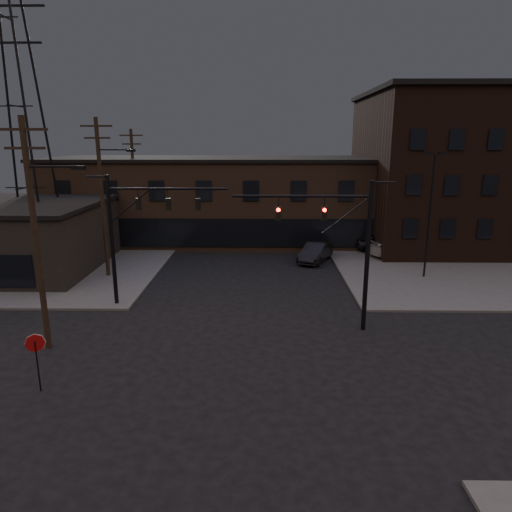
{
  "coord_description": "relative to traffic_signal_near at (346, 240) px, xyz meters",
  "views": [
    {
      "loc": [
        1.05,
        -18.55,
        9.93
      ],
      "look_at": [
        0.66,
        6.76,
        3.5
      ],
      "focal_mm": 32.0,
      "sensor_mm": 36.0,
      "label": 1
    }
  ],
  "objects": [
    {
      "name": "building_right",
      "position": [
        16.64,
        21.5,
        2.07
      ],
      "size": [
        22.0,
        16.0,
        14.0
      ],
      "primitive_type": "cube",
      "color": "black",
      "rests_on": "ground"
    },
    {
      "name": "parked_car_lot_b",
      "position": [
        7.46,
        15.67,
        -4.03
      ],
      "size": [
        5.56,
        3.59,
        1.5
      ],
      "primitive_type": "imported",
      "rotation": [
        0.0,
        0.0,
        1.89
      ],
      "color": "silver",
      "rests_on": "sidewalk_ne"
    },
    {
      "name": "utility_pole_far",
      "position": [
        -16.86,
        21.5,
        0.85
      ],
      "size": [
        2.2,
        0.28,
        11.0
      ],
      "color": "black",
      "rests_on": "ground"
    },
    {
      "name": "sidewalk_nw",
      "position": [
        -27.36,
        17.5,
        -4.86
      ],
      "size": [
        30.0,
        30.0,
        0.15
      ],
      "primitive_type": "cube",
      "color": "#474744",
      "rests_on": "ground"
    },
    {
      "name": "transmission_tower",
      "position": [
        -23.36,
        13.5,
        7.57
      ],
      "size": [
        7.0,
        7.0,
        25.0
      ],
      "primitive_type": null,
      "color": "black",
      "rests_on": "ground"
    },
    {
      "name": "building_row",
      "position": [
        -5.36,
        23.5,
        -0.93
      ],
      "size": [
        40.0,
        12.0,
        8.0
      ],
      "primitive_type": "cube",
      "color": "#4A3427",
      "rests_on": "ground"
    },
    {
      "name": "ground",
      "position": [
        -5.36,
        -4.5,
        -4.93
      ],
      "size": [
        140.0,
        140.0,
        0.0
      ],
      "primitive_type": "plane",
      "color": "black",
      "rests_on": "ground"
    },
    {
      "name": "sidewalk_ne",
      "position": [
        16.64,
        17.5,
        -4.86
      ],
      "size": [
        30.0,
        30.0,
        0.15
      ],
      "primitive_type": "cube",
      "color": "#474744",
      "rests_on": "ground"
    },
    {
      "name": "utility_pole_mid",
      "position": [
        -15.79,
        9.5,
        1.19
      ],
      "size": [
        3.7,
        0.28,
        11.5
      ],
      "color": "black",
      "rests_on": "ground"
    },
    {
      "name": "traffic_signal_near",
      "position": [
        0.0,
        0.0,
        0.0
      ],
      "size": [
        7.12,
        0.24,
        8.0
      ],
      "color": "black",
      "rests_on": "ground"
    },
    {
      "name": "parked_car_lot_a",
      "position": [
        6.62,
        16.85,
        -3.96
      ],
      "size": [
        5.16,
        3.38,
        1.63
      ],
      "primitive_type": "imported",
      "rotation": [
        0.0,
        0.0,
        1.24
      ],
      "color": "black",
      "rests_on": "sidewalk_ne"
    },
    {
      "name": "lot_light_a",
      "position": [
        7.64,
        9.5,
        0.58
      ],
      "size": [
        1.5,
        0.28,
        9.14
      ],
      "color": "black",
      "rests_on": "ground"
    },
    {
      "name": "lot_light_b",
      "position": [
        13.64,
        14.5,
        0.58
      ],
      "size": [
        1.5,
        0.28,
        9.14
      ],
      "color": "black",
      "rests_on": "ground"
    },
    {
      "name": "traffic_signal_far",
      "position": [
        -12.07,
        3.5,
        0.08
      ],
      "size": [
        7.12,
        0.24,
        8.0
      ],
      "color": "black",
      "rests_on": "ground"
    },
    {
      "name": "stop_sign",
      "position": [
        -13.36,
        -6.49,
        -3.09
      ],
      "size": [
        0.72,
        0.33,
        2.48
      ],
      "color": "black",
      "rests_on": "ground"
    },
    {
      "name": "utility_pole_near",
      "position": [
        -14.79,
        -2.5,
        0.94
      ],
      "size": [
        3.7,
        0.28,
        11.0
      ],
      "color": "black",
      "rests_on": "ground"
    },
    {
      "name": "car_crossing",
      "position": [
        0.14,
        14.28,
        -4.14
      ],
      "size": [
        3.56,
        5.08,
        1.59
      ],
      "primitive_type": "imported",
      "rotation": [
        0.0,
        0.0,
        -0.43
      ],
      "color": "black",
      "rests_on": "ground"
    }
  ]
}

